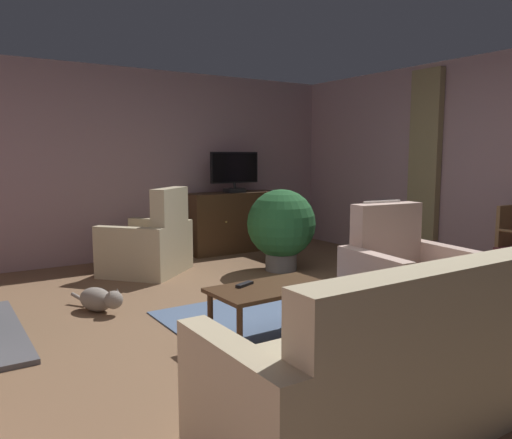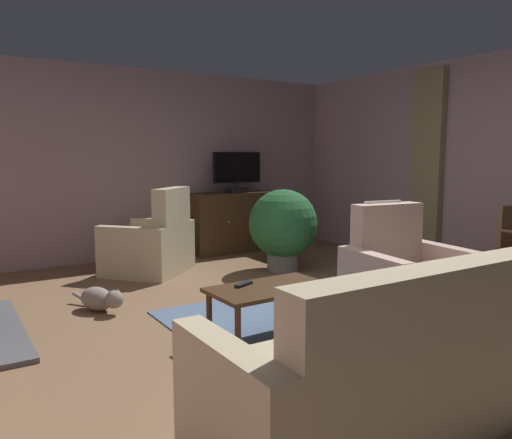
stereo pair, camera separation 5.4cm
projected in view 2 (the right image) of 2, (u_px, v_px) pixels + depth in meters
ground_plane at (292, 324)px, 4.31m from camera, size 6.42×7.29×0.04m
wall_back at (148, 165)px, 6.99m from camera, size 6.42×0.10×2.58m
wall_right_with_window at (503, 167)px, 5.71m from camera, size 0.10×7.29×2.58m
curtain_panel_far at (428, 155)px, 6.44m from camera, size 0.10×0.44×2.17m
rug_central at (293, 319)px, 4.37m from camera, size 2.01×1.73×0.01m
tv_cabinet at (236, 223)px, 7.44m from camera, size 1.40×0.49×0.88m
television at (237, 171)px, 7.30m from camera, size 0.77×0.20×0.59m
coffee_table at (269, 293)px, 3.81m from camera, size 0.93×0.53×0.43m
tv_remote at (244, 284)px, 3.83m from camera, size 0.18×0.11×0.02m
sofa_floral at (398, 369)px, 2.63m from camera, size 2.11×0.86×0.92m
armchair_by_fireplace at (406, 282)px, 4.38m from camera, size 1.04×0.94×1.01m
armchair_facing_sofa at (152, 246)px, 6.09m from camera, size 1.25×1.24×1.04m
potted_plant_small_fern_corner at (283, 225)px, 6.17m from camera, size 0.85×0.85×1.01m
cat at (100, 299)px, 4.60m from camera, size 0.35×0.68×0.24m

